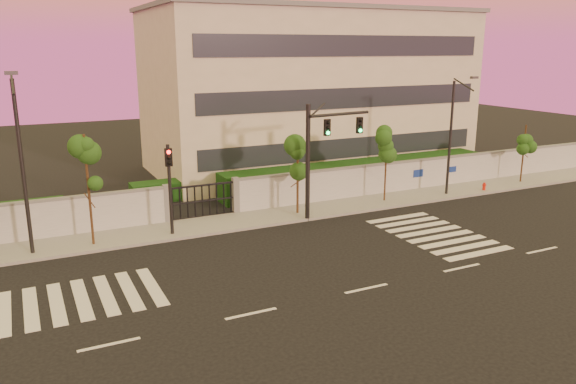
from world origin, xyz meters
TOP-DOWN VIEW (x-y plane):
  - ground at (0.00, 0.00)m, footprint 120.00×120.00m
  - sidewalk at (0.00, 10.50)m, footprint 60.00×3.00m
  - perimeter_wall at (0.10, 12.00)m, footprint 60.00×0.36m
  - hedge_row at (1.17, 14.74)m, footprint 41.00×4.25m
  - institutional_building at (9.00, 21.99)m, footprint 24.40×12.40m
  - road_markings at (-1.58, 3.76)m, footprint 57.00×7.62m
  - street_tree_c at (-9.15, 9.95)m, footprint 1.48×1.18m
  - street_tree_d at (2.16, 10.33)m, footprint 1.60×1.27m
  - street_tree_e at (8.26, 10.37)m, footprint 1.35×1.07m
  - street_tree_f at (19.93, 10.29)m, footprint 1.35×1.07m
  - traffic_signal_main at (2.96, 9.11)m, footprint 4.09×0.68m
  - traffic_signal_secondary at (-5.33, 9.77)m, footprint 0.37×0.35m
  - streetlight_west at (-11.89, 9.74)m, footprint 0.51×2.04m
  - streetlight_east at (12.84, 9.78)m, footprint 0.46×1.86m
  - fire_hydrant at (15.74, 9.55)m, footprint 0.27×0.25m

SIDE VIEW (x-z plane):
  - ground at x=0.00m, z-range 0.00..0.00m
  - road_markings at x=-1.58m, z-range 0.00..0.02m
  - sidewalk at x=0.00m, z-range 0.00..0.15m
  - fire_hydrant at x=15.74m, z-range 0.00..0.67m
  - hedge_row at x=1.17m, z-range -0.08..1.72m
  - perimeter_wall at x=0.10m, z-range -0.03..2.17m
  - traffic_signal_secondary at x=-5.33m, z-range 0.64..5.40m
  - street_tree_f at x=19.93m, z-range 0.99..5.18m
  - street_tree_d at x=2.16m, z-range 1.03..5.40m
  - street_tree_e at x=8.26m, z-range 1.11..5.83m
  - street_tree_c at x=-9.15m, z-range 1.29..6.81m
  - traffic_signal_main at x=2.96m, z-range 0.86..7.33m
  - streetlight_east at x=12.84m, z-range 0.31..8.04m
  - streetlight_west at x=-11.89m, z-range 0.34..8.82m
  - institutional_building at x=9.00m, z-range 0.03..12.28m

